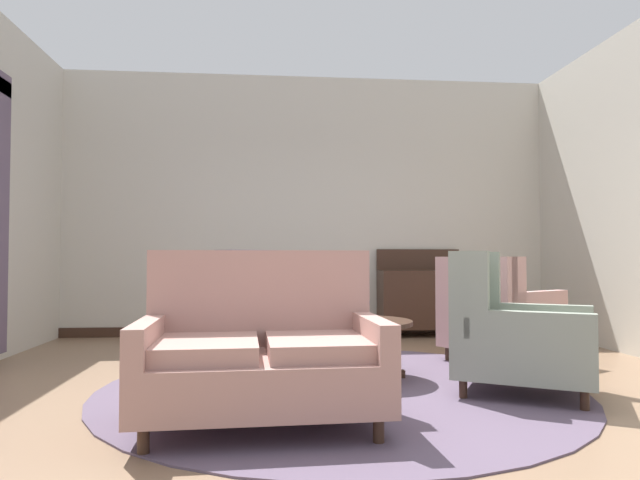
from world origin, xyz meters
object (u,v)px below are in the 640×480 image
(armchair_beside_settee, at_px, (496,317))
(side_table, at_px, (495,321))
(armchair_back_corner, at_px, (246,315))
(coffee_table, at_px, (360,332))
(settee, at_px, (262,354))
(armchair_foreground_right, at_px, (511,334))
(porcelain_vase, at_px, (358,300))
(sideboard, at_px, (422,298))

(armchair_beside_settee, relative_size, side_table, 1.78)
(armchair_beside_settee, xyz_separation_m, armchair_back_corner, (-2.30, 0.23, 0.02))
(coffee_table, relative_size, settee, 0.59)
(coffee_table, relative_size, armchair_foreground_right, 0.72)
(coffee_table, distance_m, porcelain_vase, 0.25)
(armchair_foreground_right, distance_m, armchair_beside_settee, 1.18)
(armchair_foreground_right, xyz_separation_m, sideboard, (0.19, 2.95, 0.05))
(settee, bearing_deg, armchair_beside_settee, 36.12)
(porcelain_vase, bearing_deg, settee, -123.68)
(armchair_back_corner, bearing_deg, porcelain_vase, 99.02)
(porcelain_vase, xyz_separation_m, sideboard, (1.21, 2.41, -0.16))
(porcelain_vase, bearing_deg, armchair_beside_settee, 22.70)
(side_table, bearing_deg, settee, -141.21)
(porcelain_vase, relative_size, armchair_beside_settee, 0.32)
(coffee_table, bearing_deg, armchair_beside_settee, 22.39)
(porcelain_vase, xyz_separation_m, armchair_beside_settee, (1.38, 0.58, -0.21))
(armchair_foreground_right, height_order, sideboard, sideboard)
(coffee_table, distance_m, armchair_foreground_right, 1.15)
(coffee_table, relative_size, armchair_beside_settee, 0.72)
(sideboard, bearing_deg, settee, -118.94)
(armchair_foreground_right, distance_m, side_table, 1.18)
(coffee_table, xyz_separation_m, side_table, (1.36, 0.57, 0.01))
(porcelain_vase, height_order, settee, settee)
(porcelain_vase, bearing_deg, armchair_back_corner, 138.76)
(armchair_back_corner, bearing_deg, armchair_foreground_right, 105.43)
(armchair_beside_settee, distance_m, armchair_back_corner, 2.31)
(armchair_beside_settee, bearing_deg, sideboard, -23.98)
(porcelain_vase, distance_m, armchair_beside_settee, 1.51)
(settee, bearing_deg, armchair_foreground_right, 15.64)
(porcelain_vase, height_order, armchair_back_corner, armchair_back_corner)
(armchair_foreground_right, relative_size, armchair_beside_settee, 1.00)
(coffee_table, xyz_separation_m, porcelain_vase, (-0.02, -0.02, 0.25))
(settee, relative_size, side_table, 2.17)
(porcelain_vase, xyz_separation_m, armchair_foreground_right, (1.02, -0.54, -0.21))
(armchair_back_corner, distance_m, sideboard, 2.66)
(armchair_back_corner, xyz_separation_m, sideboard, (2.13, 1.60, 0.03))
(sideboard, bearing_deg, armchair_foreground_right, -93.62)
(armchair_beside_settee, bearing_deg, coffee_table, 82.98)
(armchair_back_corner, bearing_deg, coffee_table, 100.25)
(coffee_table, height_order, armchair_back_corner, armchair_back_corner)
(coffee_table, distance_m, sideboard, 2.67)
(armchair_foreground_right, relative_size, sideboard, 1.07)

